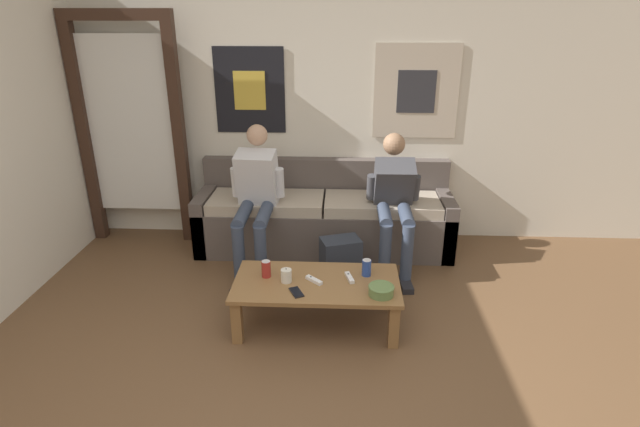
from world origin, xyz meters
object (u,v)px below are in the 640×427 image
object	(u,v)px
person_seated_adult	(255,194)
drink_can_red	(266,269)
ceramic_bowl	(381,290)
pillar_candle	(286,276)
person_seated_teen	(394,197)
game_controller_near_right	(349,278)
game_controller_near_left	(314,280)
coffee_table	(317,288)
couch	(324,218)
backpack	(341,262)
cell_phone	(296,292)
drink_can_blue	(367,268)

from	to	relation	value
person_seated_adult	drink_can_red	size ratio (longest dim) A/B	9.85
ceramic_bowl	pillar_candle	size ratio (longest dim) A/B	1.63
ceramic_bowl	drink_can_red	xyz separation A→B (m)	(-0.81, 0.21, 0.02)
person_seated_teen	game_controller_near_right	bearing A→B (deg)	-112.49
person_seated_teen	game_controller_near_left	distance (m)	1.20
pillar_candle	game_controller_near_left	world-z (taller)	pillar_candle
coffee_table	person_seated_teen	world-z (taller)	person_seated_teen
pillar_candle	game_controller_near_left	size ratio (longest dim) A/B	0.84
couch	ceramic_bowl	distance (m)	1.53
game_controller_near_right	backpack	bearing A→B (deg)	96.52
coffee_table	pillar_candle	world-z (taller)	pillar_candle
cell_phone	drink_can_blue	bearing A→B (deg)	28.98
person_seated_adult	person_seated_teen	bearing A→B (deg)	2.61
coffee_table	drink_can_red	xyz separation A→B (m)	(-0.37, 0.05, 0.12)
person_seated_teen	drink_can_blue	size ratio (longest dim) A/B	9.16
game_controller_near_left	game_controller_near_right	xyz separation A→B (m)	(0.25, 0.05, 0.00)
person_seated_teen	ceramic_bowl	distance (m)	1.18
pillar_candle	game_controller_near_right	world-z (taller)	pillar_candle
drink_can_red	ceramic_bowl	bearing A→B (deg)	-14.71
couch	coffee_table	world-z (taller)	couch
couch	pillar_candle	xyz separation A→B (m)	(-0.22, -1.32, 0.10)
couch	drink_can_blue	size ratio (longest dim) A/B	19.14
coffee_table	person_seated_teen	size ratio (longest dim) A/B	1.03
coffee_table	pillar_candle	distance (m)	0.24
ceramic_bowl	drink_can_blue	bearing A→B (deg)	108.45
coffee_table	game_controller_near_right	xyz separation A→B (m)	(0.23, 0.04, 0.07)
person_seated_adult	game_controller_near_right	xyz separation A→B (m)	(0.81, -0.88, -0.30)
person_seated_adult	game_controller_near_right	size ratio (longest dim) A/B	8.26
ceramic_bowl	cell_phone	xyz separation A→B (m)	(-0.57, -0.00, -0.03)
coffee_table	cell_phone	xyz separation A→B (m)	(-0.13, -0.16, 0.06)
couch	ceramic_bowl	size ratio (longest dim) A/B	13.46
drink_can_red	backpack	bearing A→B (deg)	46.29
ceramic_bowl	game_controller_near_right	bearing A→B (deg)	136.08
person_seated_teen	pillar_candle	size ratio (longest dim) A/B	10.52
backpack	drink_can_red	bearing A→B (deg)	-133.71
person_seated_adult	ceramic_bowl	world-z (taller)	person_seated_adult
couch	person_seated_adult	xyz separation A→B (m)	(-0.58, -0.38, 0.37)
backpack	game_controller_near_left	size ratio (longest dim) A/B	3.09
backpack	ceramic_bowl	xyz separation A→B (m)	(0.28, -0.77, 0.20)
couch	person_seated_adult	world-z (taller)	person_seated_adult
game_controller_near_left	game_controller_near_right	distance (m)	0.26
drink_can_red	game_controller_near_left	size ratio (longest dim) A/B	0.97
person_seated_teen	coffee_table	bearing A→B (deg)	-122.31
person_seated_adult	backpack	world-z (taller)	person_seated_adult
game_controller_near_left	game_controller_near_right	bearing A→B (deg)	10.58
person_seated_adult	couch	bearing A→B (deg)	33.21
coffee_table	cell_phone	distance (m)	0.22
backpack	pillar_candle	size ratio (longest dim) A/B	3.66
backpack	couch	bearing A→B (deg)	103.32
coffee_table	game_controller_near_right	size ratio (longest dim) A/B	7.94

